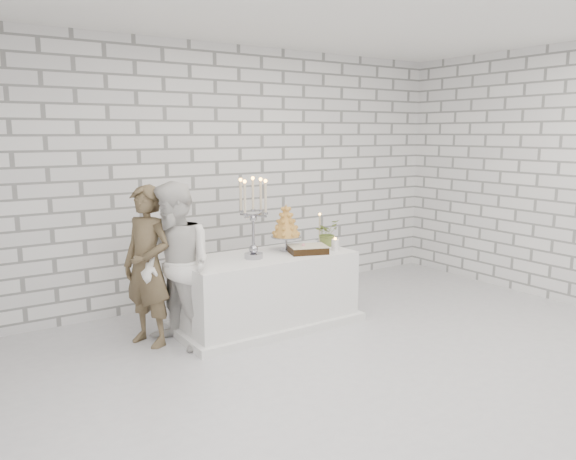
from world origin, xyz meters
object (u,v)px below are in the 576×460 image
Objects in this scene: candelabra at (253,218)px; croquembouche at (286,227)px; bride at (177,266)px; groom at (148,266)px; cake_table at (267,290)px.

candelabra reaches higher than croquembouche.
bride is 1.32m from croquembouche.
groom is 1.86× the size of candelabra.
groom reaches higher than cake_table.
bride reaches higher than cake_table.
bride is 1.91× the size of candelabra.
cake_table is 1.19× the size of groom.
candelabra is at bearing -164.80° from cake_table.
candelabra is at bearing 74.38° from bride.
croquembouche is (0.29, 0.07, 0.63)m from cake_table.
croquembouche is (1.29, 0.13, 0.22)m from bride.
cake_table is 3.60× the size of croquembouche.
groom is at bearing 171.45° from cake_table.
bride is 3.11× the size of croquembouche.
bride is at bearing -176.58° from cake_table.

